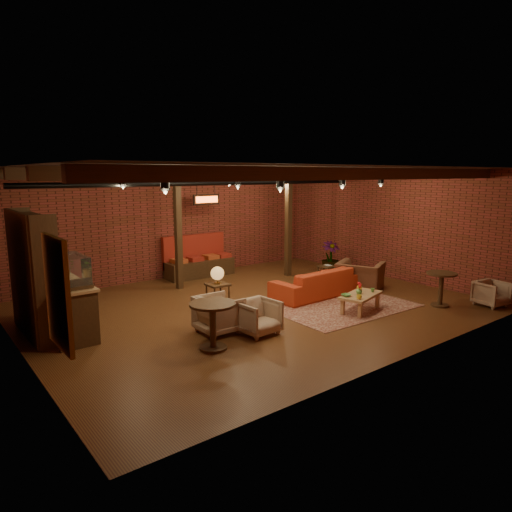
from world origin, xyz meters
TOP-DOWN VIEW (x-y plane):
  - floor at (0.00, 0.00)m, footprint 10.00×10.00m
  - ceiling at (0.00, 0.00)m, footprint 10.00×8.00m
  - wall_back at (0.00, 4.00)m, footprint 10.00×0.02m
  - wall_front at (0.00, -4.00)m, footprint 10.00×0.02m
  - wall_left at (-5.00, 0.00)m, footprint 0.02×8.00m
  - wall_right at (5.00, 0.00)m, footprint 0.02×8.00m
  - ceiling_beams at (0.00, 0.00)m, footprint 9.80×6.40m
  - ceiling_pipe at (0.00, 1.60)m, footprint 9.60×0.12m
  - post_left at (-0.60, 2.60)m, footprint 0.16×0.16m
  - post_right at (2.80, 2.00)m, footprint 0.16×0.16m
  - service_counter at (-4.10, 1.00)m, footprint 0.80×2.50m
  - plant_counter at (-4.00, 1.20)m, footprint 0.35×0.39m
  - shelving_hutch at (-4.50, 1.10)m, footprint 0.52×2.00m
  - chalkboard_menu at (-4.93, -2.30)m, footprint 0.08×0.96m
  - banquette at (0.60, 3.55)m, footprint 2.10×0.70m
  - service_sign at (0.60, 3.10)m, footprint 0.86×0.06m
  - ceiling_spotlights at (0.00, 0.00)m, footprint 6.40×4.40m
  - rug at (1.58, -1.13)m, footprint 3.37×2.62m
  - sofa at (1.73, -0.24)m, footprint 2.44×1.01m
  - coffee_table at (1.61, -1.78)m, footprint 1.28×0.87m
  - side_table_lamp at (-0.79, 0.43)m, footprint 0.49×0.49m
  - round_table_left at (-2.25, -1.65)m, footprint 0.82×0.82m
  - armchair_a at (-1.68, -0.98)m, footprint 0.75×0.80m
  - armchair_b at (-1.12, -1.52)m, footprint 0.75×0.71m
  - armchair_right at (3.18, -0.49)m, footprint 1.16×1.36m
  - side_table_book at (3.18, 0.76)m, footprint 0.43×0.43m
  - round_table_right at (3.43, -2.67)m, footprint 0.69×0.69m
  - armchair_far at (4.40, -3.40)m, footprint 0.72×0.69m
  - plant_tall at (4.03, 1.40)m, footprint 2.10×2.10m

SIDE VIEW (x-z plane):
  - floor at x=0.00m, z-range 0.00..0.00m
  - rug at x=1.58m, z-range 0.00..0.01m
  - armchair_far at x=4.40m, z-range 0.00..0.65m
  - sofa at x=1.73m, z-range 0.00..0.71m
  - coffee_table at x=1.61m, z-range 0.03..0.68m
  - armchair_b at x=-1.12m, z-range 0.00..0.73m
  - armchair_a at x=-1.68m, z-range 0.00..0.81m
  - side_table_book at x=3.18m, z-range 0.18..0.65m
  - banquette at x=0.60m, z-range 0.00..1.00m
  - armchair_right at x=3.18m, z-range 0.00..1.00m
  - round_table_right at x=3.43m, z-range 0.14..0.94m
  - round_table_left at x=-2.25m, z-range 0.15..1.00m
  - side_table_lamp at x=-0.79m, z-range 0.26..1.23m
  - service_counter at x=-4.10m, z-range 0.00..1.60m
  - shelving_hutch at x=-4.50m, z-range 0.00..2.40m
  - plant_counter at x=-4.00m, z-range 1.07..1.37m
  - plant_tall at x=4.03m, z-range 0.00..3.02m
  - wall_back at x=0.00m, z-range 0.00..3.20m
  - wall_front at x=0.00m, z-range 0.00..3.20m
  - wall_left at x=-5.00m, z-range 0.00..3.20m
  - wall_right at x=5.00m, z-range 0.00..3.20m
  - post_left at x=-0.60m, z-range 0.00..3.20m
  - post_right at x=2.80m, z-range 0.00..3.20m
  - chalkboard_menu at x=-4.93m, z-range 0.87..2.33m
  - service_sign at x=0.60m, z-range 2.20..2.50m
  - ceiling_pipe at x=0.00m, z-range 2.79..2.91m
  - ceiling_spotlights at x=0.00m, z-range 2.72..3.00m
  - ceiling_beams at x=0.00m, z-range 2.97..3.19m
  - ceiling at x=0.00m, z-range 3.19..3.21m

